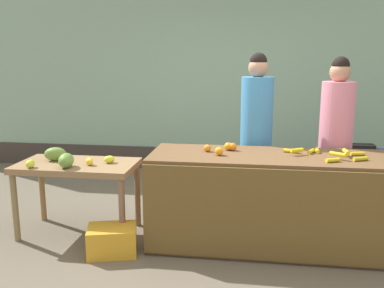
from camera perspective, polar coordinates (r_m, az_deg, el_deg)
The scene contains 12 objects.
ground_plane at distance 4.27m, azimuth 4.45°, elevation -13.06°, with size 24.00×24.00×0.00m, color #665B4C.
market_wall_back at distance 6.58m, azimuth 6.27°, elevation 9.96°, with size 9.90×0.23×3.24m.
fruit_stall_counter at distance 4.08m, azimuth 10.19°, elevation -7.62°, with size 2.22×0.79×0.89m.
side_table_wooden at distance 4.38m, azimuth -15.33°, elevation -3.72°, with size 1.18×0.64×0.75m.
banana_bunch_pile at distance 4.04m, azimuth 17.89°, elevation -1.22°, with size 0.73×0.50×0.07m.
orange_pile at distance 4.03m, azimuth 4.20°, elevation -0.56°, with size 0.31×0.30×0.08m.
mango_papaya_pile at distance 4.37m, azimuth -17.25°, elevation -1.73°, with size 0.85×0.64×0.14m.
vendor_woman_blue_shirt at distance 4.58m, azimuth 8.70°, elevation 0.77°, with size 0.34×0.34×1.83m.
vendor_woman_pink_shirt at distance 4.62m, azimuth 18.89°, elevation 0.09°, with size 0.34×0.34×1.80m.
parked_motorcycle at distance 5.78m, azimuth 22.17°, elevation -3.00°, with size 1.60×0.18×0.88m.
produce_crate at distance 4.03m, azimuth -10.80°, elevation -12.74°, with size 0.44×0.32×0.26m, color gold.
produce_sack at distance 4.95m, azimuth -2.50°, elevation -6.14°, with size 0.36×0.30×0.53m, color maroon.
Camera 1 is at (0.23, -3.87, 1.79)m, focal length 39.21 mm.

